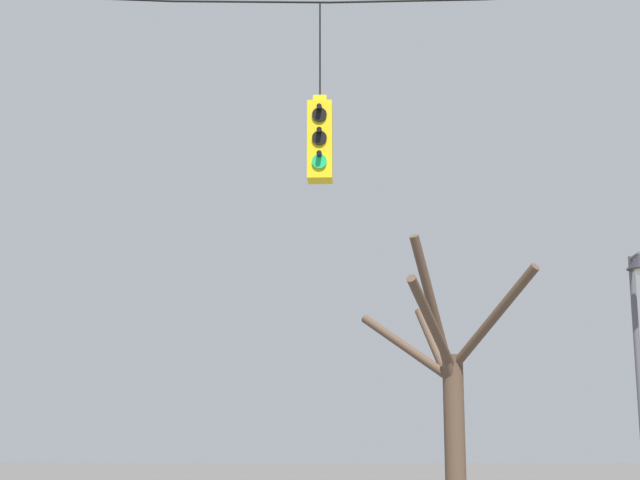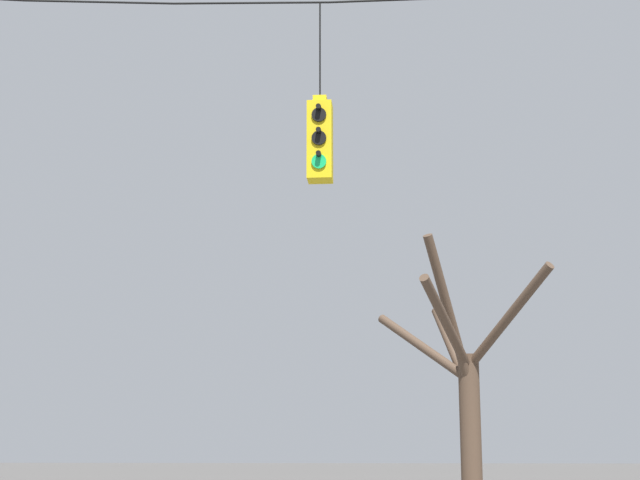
{
  "view_description": "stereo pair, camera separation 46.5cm",
  "coord_description": "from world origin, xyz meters",
  "views": [
    {
      "loc": [
        -0.66,
        -12.78,
        1.64
      ],
      "look_at": [
        -1.24,
        0.1,
        4.38
      ],
      "focal_mm": 55.0,
      "sensor_mm": 36.0,
      "label": 1
    },
    {
      "loc": [
        -0.19,
        -12.75,
        1.64
      ],
      "look_at": [
        -1.24,
        0.1,
        4.38
      ],
      "focal_mm": 55.0,
      "sensor_mm": 36.0,
      "label": 2
    }
  ],
  "objects": [
    {
      "name": "bare_tree",
      "position": [
        1.23,
        9.74,
        2.99
      ],
      "size": [
        3.88,
        4.61,
        6.24
      ],
      "color": "brown",
      "rests_on": "ground_plane"
    },
    {
      "name": "street_lamp",
      "position": [
        4.64,
        6.16,
        4.06
      ],
      "size": [
        0.52,
        0.89,
        5.35
      ],
      "color": "#515156",
      "rests_on": "ground_plane"
    },
    {
      "name": "traffic_light_near_right_pole",
      "position": [
        -1.24,
        0.09,
        5.79
      ],
      "size": [
        0.34,
        0.46,
        2.63
      ],
      "color": "yellow"
    }
  ]
}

